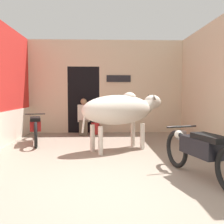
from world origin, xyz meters
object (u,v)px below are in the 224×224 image
object	(u,v)px
cow	(121,110)
plastic_stool	(96,128)
motorcycle_far	(35,127)
bucket	(182,135)
shopkeeper_seated	(84,116)
motorcycle_near	(200,151)

from	to	relation	value
cow	plastic_stool	xyz separation A→B (m)	(-0.68, 2.47, -0.77)
motorcycle_far	plastic_stool	distance (m)	2.21
motorcycle_far	bucket	xyz separation A→B (m)	(4.23, 0.41, -0.32)
motorcycle_far	plastic_stool	size ratio (longest dim) A/B	5.21
bucket	motorcycle_far	bearing A→B (deg)	-174.51
cow	shopkeeper_seated	size ratio (longest dim) A/B	1.84
cow	motorcycle_near	bearing A→B (deg)	-63.75
cow	shopkeeper_seated	distance (m)	2.54
cow	motorcycle_near	size ratio (longest dim) A/B	1.06
motorcycle_near	bucket	size ratio (longest dim) A/B	8.01
bucket	cow	bearing A→B (deg)	-144.15
shopkeeper_seated	bucket	distance (m)	3.16
motorcycle_near	motorcycle_far	bearing A→B (deg)	136.63
motorcycle_near	plastic_stool	world-z (taller)	motorcycle_near
shopkeeper_seated	bucket	size ratio (longest dim) A/B	4.62
plastic_stool	shopkeeper_seated	bearing A→B (deg)	-153.76
plastic_stool	cow	bearing A→B (deg)	-74.67
cow	bucket	distance (m)	2.52
motorcycle_far	shopkeeper_seated	distance (m)	1.80
bucket	plastic_stool	bearing A→B (deg)	157.49
shopkeeper_seated	plastic_stool	distance (m)	0.60
motorcycle_far	plastic_stool	world-z (taller)	motorcycle_far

